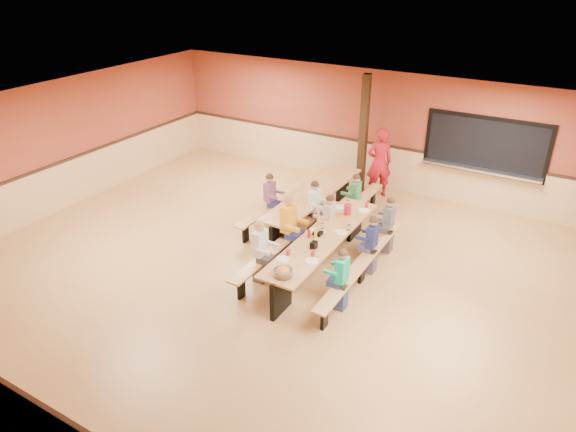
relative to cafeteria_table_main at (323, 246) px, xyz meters
The scene contains 23 objects.
ground 1.01m from the cafeteria_table_main, 140.85° to the right, with size 12.00×12.00×0.00m, color #A06F3C.
room_envelope 0.88m from the cafeteria_table_main, 140.85° to the right, with size 12.04×10.04×3.02m.
kitchen_pass_through 4.92m from the cafeteria_table_main, 66.36° to the left, with size 2.78×0.28×1.38m.
structural_post 4.07m from the cafeteria_table_main, 102.66° to the left, with size 0.18×0.18×3.00m, color black.
cafeteria_table_main is the anchor object (origin of this frame).
cafeteria_table_second 2.02m from the cafeteria_table_main, 122.36° to the left, with size 1.91×3.70×0.74m.
seated_child_white_left 1.24m from the cafeteria_table_main, 131.86° to the right, with size 0.39×0.32×1.25m, color white, non-canonical shape.
seated_adult_yellow 0.85m from the cafeteria_table_main, behind, with size 0.44×0.36×1.35m, color #FFAB1B, non-canonical shape.
seated_child_grey_left 1.47m from the cafeteria_table_main, 124.29° to the left, with size 0.38×0.31×1.23m, color white, non-canonical shape.
seated_child_teal_right 1.25m from the cafeteria_table_main, 48.63° to the right, with size 0.35×0.28×1.16m, color #0FAE84, non-canonical shape.
seated_child_navy_right 0.92m from the cafeteria_table_main, 26.14° to the left, with size 0.35×0.29×1.17m, color #1A2250, non-canonical shape.
seated_child_char_right 1.54m from the cafeteria_table_main, 57.50° to the left, with size 0.36×0.30×1.20m, color #4A4F55, non-canonical shape.
seated_child_purple_sec 2.22m from the cafeteria_table_main, 149.09° to the left, with size 0.36×0.30×1.20m, color #7B4D70, non-canonical shape.
seated_child_green_sec 2.11m from the cafeteria_table_main, 96.99° to the left, with size 0.36×0.30×1.19m, color #377945, non-canonical shape.
seated_child_tan_sec 0.83m from the cafeteria_table_main, 108.02° to the left, with size 0.37×0.30×1.20m, color #B8A392, non-canonical shape.
standing_woman 3.83m from the cafeteria_table_main, 95.59° to the left, with size 0.65×0.43×1.78m, color #AF1420.
punch_pitcher 1.13m from the cafeteria_table_main, 89.49° to the left, with size 0.16×0.16×0.22m, color red.
chip_bowl 1.56m from the cafeteria_table_main, 88.73° to the right, with size 0.32×0.32×0.15m, color orange, non-canonical shape.
napkin_dispenser 0.56m from the cafeteria_table_main, 83.64° to the right, with size 0.10×0.14×0.13m, color black.
condiment_mustard 0.34m from the cafeteria_table_main, 121.23° to the right, with size 0.06×0.06×0.17m, color yellow.
condiment_ketchup 0.41m from the cafeteria_table_main, 139.42° to the right, with size 0.06×0.06×0.17m, color #B2140F.
table_paddle 0.37m from the cafeteria_table_main, behind, with size 0.16×0.16×0.56m.
place_settings 0.27m from the cafeteria_table_main, ahead, with size 0.65×3.30×0.11m, color beige, non-canonical shape.
Camera 1 is at (4.36, -7.08, 5.47)m, focal length 32.00 mm.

